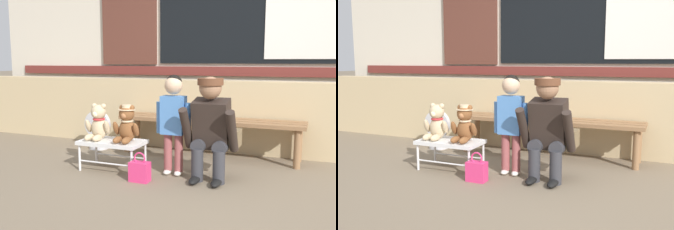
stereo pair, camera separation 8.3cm
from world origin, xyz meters
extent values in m
plane|color=#756651|center=(0.00, 0.00, 0.00)|extent=(60.00, 60.00, 0.00)
cube|color=tan|center=(0.00, 1.43, 0.42)|extent=(7.63, 0.25, 0.85)
cube|color=beige|center=(0.00, 1.95, 1.69)|extent=(7.79, 0.20, 3.39)
cube|color=maroon|center=(0.00, 1.83, 0.95)|extent=(7.16, 0.04, 0.12)
cube|color=black|center=(0.00, 1.84, 1.75)|extent=(2.40, 0.03, 1.40)
cube|color=silver|center=(0.70, 1.82, 1.75)|extent=(1.00, 0.02, 1.29)
cube|color=#562D23|center=(-1.68, 1.83, 1.75)|extent=(0.84, 0.05, 1.43)
cube|color=#8E6642|center=(-0.28, 0.92, 0.42)|extent=(2.10, 0.11, 0.04)
cube|color=#8E6642|center=(-0.28, 1.06, 0.42)|extent=(2.10, 0.11, 0.04)
cube|color=#8E6642|center=(-0.28, 1.20, 0.42)|extent=(2.10, 0.11, 0.04)
cylinder|color=#8E6642|center=(-1.25, 0.92, 0.20)|extent=(0.07, 0.07, 0.40)
cylinder|color=#8E6642|center=(-1.25, 1.20, 0.20)|extent=(0.07, 0.07, 0.40)
cylinder|color=#8E6642|center=(0.69, 0.92, 0.20)|extent=(0.07, 0.07, 0.40)
cylinder|color=#8E6642|center=(0.69, 1.20, 0.20)|extent=(0.07, 0.07, 0.40)
cube|color=silver|center=(-1.02, 0.19, 0.28)|extent=(0.64, 0.36, 0.04)
cylinder|color=silver|center=(-1.31, 0.04, 0.13)|extent=(0.02, 0.02, 0.26)
cylinder|color=silver|center=(-1.31, 0.34, 0.13)|extent=(0.02, 0.02, 0.26)
cylinder|color=silver|center=(-0.73, 0.04, 0.13)|extent=(0.02, 0.02, 0.26)
cylinder|color=silver|center=(-0.73, 0.34, 0.13)|extent=(0.02, 0.02, 0.26)
cylinder|color=silver|center=(-1.02, 0.04, 0.10)|extent=(0.58, 0.02, 0.02)
cylinder|color=silver|center=(-1.02, 0.34, 0.10)|extent=(0.58, 0.02, 0.02)
ellipsoid|color=#CCB289|center=(-1.18, 0.21, 0.41)|extent=(0.17, 0.14, 0.22)
sphere|color=#CCB289|center=(-1.18, 0.20, 0.58)|extent=(0.15, 0.15, 0.15)
sphere|color=#FFEEBB|center=(-1.18, 0.15, 0.56)|extent=(0.06, 0.06, 0.06)
sphere|color=#CCB289|center=(-1.24, 0.21, 0.63)|extent=(0.06, 0.06, 0.06)
ellipsoid|color=#CCB289|center=(-1.29, 0.18, 0.43)|extent=(0.06, 0.11, 0.16)
ellipsoid|color=#CCB289|center=(-1.23, 0.10, 0.33)|extent=(0.06, 0.15, 0.06)
sphere|color=#CCB289|center=(-1.13, 0.21, 0.63)|extent=(0.06, 0.06, 0.06)
ellipsoid|color=#CCB289|center=(-1.07, 0.18, 0.43)|extent=(0.06, 0.11, 0.16)
ellipsoid|color=#CCB289|center=(-1.14, 0.10, 0.33)|extent=(0.06, 0.15, 0.06)
torus|color=red|center=(-1.18, 0.21, 0.51)|extent=(0.13, 0.13, 0.02)
ellipsoid|color=brown|center=(-0.86, 0.21, 0.41)|extent=(0.17, 0.14, 0.22)
sphere|color=brown|center=(-0.86, 0.20, 0.58)|extent=(0.15, 0.15, 0.15)
sphere|color=#AE6E42|center=(-0.86, 0.15, 0.56)|extent=(0.06, 0.06, 0.06)
sphere|color=brown|center=(-0.92, 0.21, 0.63)|extent=(0.06, 0.06, 0.06)
ellipsoid|color=brown|center=(-0.97, 0.18, 0.43)|extent=(0.06, 0.11, 0.16)
ellipsoid|color=brown|center=(-0.91, 0.10, 0.33)|extent=(0.06, 0.15, 0.06)
sphere|color=brown|center=(-0.81, 0.21, 0.63)|extent=(0.06, 0.06, 0.06)
ellipsoid|color=brown|center=(-0.75, 0.18, 0.43)|extent=(0.06, 0.11, 0.16)
ellipsoid|color=brown|center=(-0.82, 0.10, 0.33)|extent=(0.06, 0.15, 0.06)
torus|color=beige|center=(-0.86, 0.21, 0.51)|extent=(0.13, 0.13, 0.02)
cylinder|color=beige|center=(-0.86, 0.21, 0.62)|extent=(0.17, 0.17, 0.01)
cylinder|color=beige|center=(-0.86, 0.21, 0.64)|extent=(0.10, 0.10, 0.04)
cylinder|color=#994C4C|center=(-0.46, 0.27, 0.22)|extent=(0.08, 0.08, 0.36)
ellipsoid|color=silver|center=(-0.46, 0.25, 0.03)|extent=(0.07, 0.12, 0.05)
cylinder|color=#994C4C|center=(-0.35, 0.27, 0.22)|extent=(0.08, 0.08, 0.36)
ellipsoid|color=silver|center=(-0.35, 0.25, 0.03)|extent=(0.07, 0.12, 0.05)
cube|color=#4C84CC|center=(-0.40, 0.27, 0.58)|extent=(0.22, 0.15, 0.36)
cylinder|color=#4C84CC|center=(-0.55, 0.27, 0.55)|extent=(0.06, 0.06, 0.30)
cylinder|color=#4C84CC|center=(-0.26, 0.27, 0.55)|extent=(0.06, 0.06, 0.30)
sphere|color=#DBB28E|center=(-0.40, 0.27, 0.86)|extent=(0.17, 0.17, 0.17)
sphere|color=black|center=(-0.40, 0.28, 0.88)|extent=(0.16, 0.16, 0.16)
cylinder|color=#333338|center=(-0.13, 0.17, 0.15)|extent=(0.11, 0.11, 0.30)
cylinder|color=#333338|center=(-0.13, 0.31, 0.32)|extent=(0.13, 0.32, 0.13)
ellipsoid|color=black|center=(-0.13, 0.09, 0.03)|extent=(0.09, 0.20, 0.06)
cylinder|color=#333338|center=(0.07, 0.17, 0.15)|extent=(0.11, 0.11, 0.30)
cylinder|color=#333338|center=(0.07, 0.31, 0.32)|extent=(0.13, 0.32, 0.13)
ellipsoid|color=black|center=(0.07, 0.09, 0.03)|extent=(0.09, 0.20, 0.06)
cube|color=#2D231E|center=(-0.03, 0.28, 0.52)|extent=(0.32, 0.30, 0.47)
cylinder|color=#2D231E|center=(-0.24, 0.18, 0.48)|extent=(0.08, 0.28, 0.40)
cylinder|color=#2D231E|center=(0.18, 0.18, 0.48)|extent=(0.08, 0.28, 0.40)
sphere|color=#9E7051|center=(-0.03, 0.21, 0.85)|extent=(0.20, 0.20, 0.20)
cylinder|color=brown|center=(-0.03, 0.21, 0.91)|extent=(0.23, 0.23, 0.06)
cube|color=brown|center=(0.16, 0.37, 0.38)|extent=(0.10, 0.22, 0.16)
cube|color=#E53370|center=(-0.61, -0.04, 0.09)|extent=(0.18, 0.11, 0.18)
torus|color=#E53370|center=(-0.61, -0.04, 0.22)|extent=(0.11, 0.01, 0.11)
cylinder|color=silver|center=(-1.66, 0.93, 0.02)|extent=(0.24, 0.24, 0.04)
cylinder|color=silver|center=(-1.66, 0.93, 0.09)|extent=(0.04, 0.04, 0.10)
cylinder|color=silver|center=(-1.66, 0.91, 0.31)|extent=(0.34, 0.06, 0.34)
cylinder|color=#333338|center=(-1.66, 0.91, 0.31)|extent=(0.07, 0.08, 0.07)
camera|label=1|loc=(0.86, -2.99, 1.09)|focal=40.12mm
camera|label=2|loc=(0.94, -2.96, 1.09)|focal=40.12mm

